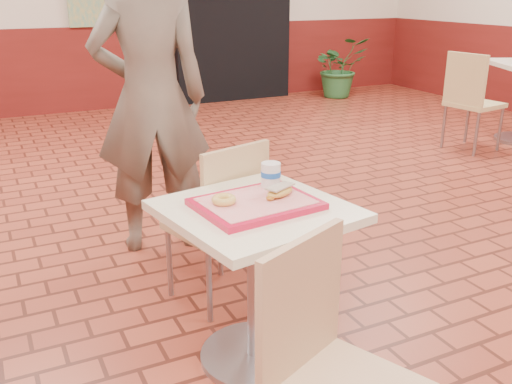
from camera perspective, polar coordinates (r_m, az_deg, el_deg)
name	(u,v)px	position (r m, az deg, el deg)	size (l,w,h in m)	color
wainscot_band	(396,179)	(3.10, 13.79, 1.30)	(8.00, 10.00, 1.00)	#5D1511
corridor_doorway	(232,15)	(7.78, -2.42, 17.25)	(1.60, 0.22, 2.20)	black
main_table	(256,259)	(2.24, 0.00, -6.76)	(0.64, 0.64, 0.67)	#EDE8BF
chair_main_front	(328,363)	(1.70, 7.22, -16.64)	(0.49, 0.49, 0.81)	tan
chair_main_back	(223,217)	(2.65, -3.34, -2.48)	(0.46, 0.46, 0.81)	tan
customer	(151,98)	(3.22, -10.48, 9.20)	(0.64, 0.42, 1.76)	#62594C
serving_tray	(256,204)	(2.14, 0.00, -1.18)	(0.43, 0.34, 0.03)	#B30D2E
ring_donut	(224,200)	(2.11, -3.23, -0.77)	(0.09, 0.09, 0.03)	gold
long_john_donut	(279,192)	(2.17, 2.36, 0.05)	(0.15, 0.12, 0.04)	gold
paper_cup	(271,175)	(2.27, 1.49, 1.74)	(0.08, 0.08, 0.10)	silver
chair_second_left	(471,97)	(5.64, 20.67, 8.89)	(0.47, 0.47, 0.90)	#D7C481
potted_plant	(339,67)	(8.09, 8.34, 12.24)	(0.73, 0.63, 0.81)	#255E2E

